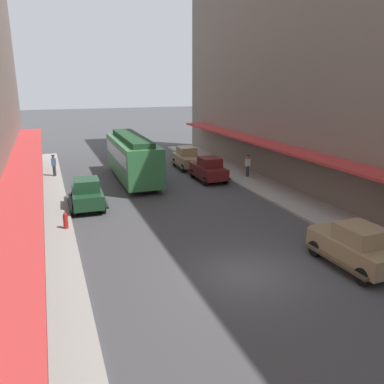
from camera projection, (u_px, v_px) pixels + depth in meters
The scene contains 11 objects.
ground_plane at pixel (245, 274), 15.50m from camera, with size 200.00×200.00×0.00m, color #424244.
sidewalk_left at pixel (44, 310), 12.95m from camera, with size 3.00×60.00×0.15m, color #99968E.
parked_car_0 at pixel (355, 245), 15.93m from camera, with size 2.20×4.28×1.84m.
parked_car_1 at pixel (187, 158), 34.06m from camera, with size 2.27×4.31×1.84m.
parked_car_2 at pixel (87, 193), 23.40m from camera, with size 2.28×4.31×1.84m.
parked_car_3 at pixel (209, 168), 29.83m from camera, with size 2.16×4.27×1.84m.
streetcar at pixel (132, 156), 29.60m from camera, with size 2.67×9.64×3.46m.
fire_hydrant at pixel (66, 221), 19.84m from camera, with size 0.24×0.24×0.82m.
pedestrian_0 at pixel (54, 165), 30.66m from camera, with size 0.36×0.28×1.67m.
pedestrian_1 at pixel (40, 247), 15.63m from camera, with size 0.36×0.24×1.64m.
pedestrian_2 at pixel (248, 166), 30.48m from camera, with size 0.36×0.28×1.67m.
Camera 1 is at (-6.88, -12.38, 7.40)m, focal length 36.60 mm.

